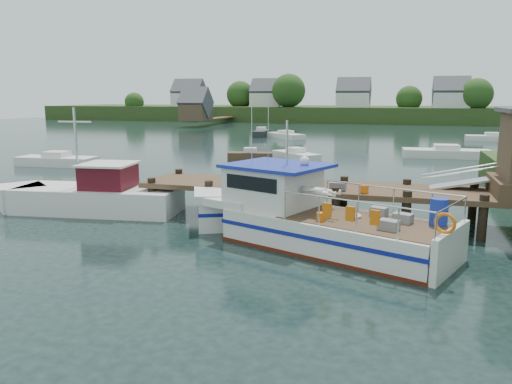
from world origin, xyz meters
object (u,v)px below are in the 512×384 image
(moored_rowboat, at_px, (250,156))
(moored_a, at_px, (57,160))
(moored_d, at_px, (286,135))
(moored_far, at_px, (492,138))
(dock, at_px, (466,170))
(moored_b, at_px, (296,156))
(moored_c, at_px, (446,153))
(lobster_boat, at_px, (303,217))
(work_boat, at_px, (89,195))
(moored_e, at_px, (261,133))

(moored_rowboat, distance_m, moored_a, 14.08)
(moored_a, xyz_separation_m, moored_d, (10.31, 27.75, -0.03))
(moored_far, bearing_deg, moored_rowboat, -144.67)
(dock, height_order, moored_b, dock)
(moored_far, xyz_separation_m, moored_c, (-6.14, -17.82, 0.04))
(moored_a, bearing_deg, moored_b, 41.94)
(dock, distance_m, lobster_boat, 6.42)
(work_boat, relative_size, moored_c, 1.23)
(moored_c, bearing_deg, moored_a, -148.11)
(moored_far, distance_m, moored_d, 23.03)
(work_boat, bearing_deg, moored_b, 68.89)
(moored_c, bearing_deg, work_boat, -116.89)
(moored_c, relative_size, moored_d, 1.29)
(dock, height_order, moored_far, dock)
(moored_a, bearing_deg, lobster_boat, -18.34)
(moored_a, bearing_deg, moored_d, 85.25)
(lobster_boat, bearing_deg, moored_d, 125.35)
(moored_c, xyz_separation_m, moored_d, (-16.69, 14.82, -0.04))
(moored_e, bearing_deg, moored_d, -40.55)
(lobster_boat, distance_m, moored_a, 24.71)
(moored_c, bearing_deg, moored_b, -149.14)
(moored_c, relative_size, moored_e, 1.58)
(moored_a, distance_m, moored_b, 17.54)
(moored_rowboat, height_order, moored_c, moored_c)
(moored_c, bearing_deg, moored_d, 144.69)
(moored_rowboat, height_order, moored_d, moored_rowboat)
(moored_far, xyz_separation_m, moored_d, (-22.83, -3.00, -0.00))
(moored_far, bearing_deg, moored_a, -150.87)
(moored_rowboat, bearing_deg, moored_b, 34.53)
(work_boat, height_order, moored_d, work_boat)
(dock, height_order, moored_a, dock)
(moored_a, xyz_separation_m, moored_b, (15.72, 7.78, -0.01))
(moored_far, distance_m, moored_b, 28.83)
(moored_b, xyz_separation_m, moored_c, (11.28, 5.15, 0.02))
(lobster_boat, distance_m, moored_rowboat, 22.14)
(moored_c, height_order, moored_d, moored_c)
(moored_d, relative_size, moored_e, 1.23)
(moored_rowboat, xyz_separation_m, moored_a, (-12.34, -6.78, 0.02))
(lobster_boat, height_order, work_boat, lobster_boat)
(dock, relative_size, moored_e, 3.83)
(work_boat, xyz_separation_m, moored_d, (-0.52, 39.54, -0.35))
(lobster_boat, xyz_separation_m, work_boat, (-9.67, 2.01, -0.18))
(moored_c, xyz_separation_m, moored_e, (-20.20, 16.64, 0.04))
(moored_far, bearing_deg, moored_d, 173.76)
(moored_far, relative_size, moored_c, 0.82)
(lobster_boat, xyz_separation_m, moored_b, (-4.77, 21.58, -0.51))
(moored_rowboat, bearing_deg, moored_d, 113.65)
(lobster_boat, bearing_deg, moored_far, 95.74)
(dock, distance_m, work_boat, 15.15)
(lobster_boat, xyz_separation_m, moored_c, (6.50, 26.73, -0.49))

